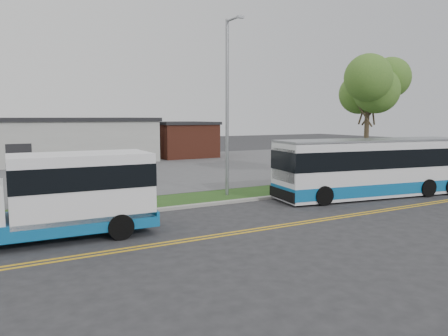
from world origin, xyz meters
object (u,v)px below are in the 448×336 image
transit_bus (374,167)px  parked_car_a (107,168)px  streetlight_near (228,102)px  tree_east (368,90)px  shuttle_bus (59,194)px

transit_bus → parked_car_a: bearing=139.5°
streetlight_near → transit_bus: 8.91m
streetlight_near → tree_east: bearing=1.4°
shuttle_bus → transit_bus: transit_bus is taller
streetlight_near → transit_bus: bearing=-27.9°
streetlight_near → shuttle_bus: (-9.48, -4.15, -3.58)m
tree_east → shuttle_bus: bearing=-167.8°
shuttle_bus → tree_east: bearing=14.7°
tree_east → transit_bus: 7.22m
shuttle_bus → parked_car_a: shuttle_bus is taller
transit_bus → parked_car_a: (-11.43, 13.27, -0.74)m
parked_car_a → tree_east: bearing=-43.2°
tree_east → streetlight_near: streetlight_near is taller
tree_east → streetlight_near: 11.05m
parked_car_a → shuttle_bus: bearing=-123.2°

